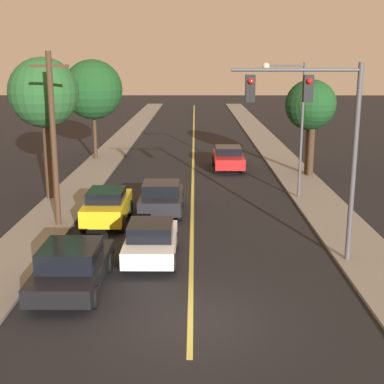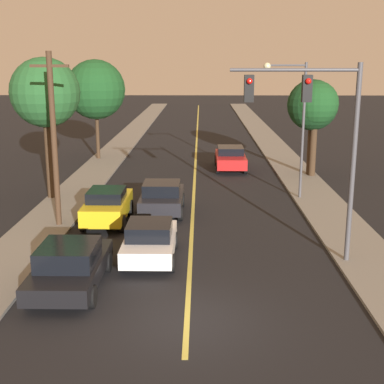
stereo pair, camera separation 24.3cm
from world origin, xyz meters
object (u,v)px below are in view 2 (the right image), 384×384
(tree_left_near, at_px, (45,93))
(tree_left_far, at_px, (96,90))
(car_near_lane_front, at_px, (150,240))
(car_outer_lane_front, at_px, (70,266))
(car_outer_lane_second, at_px, (108,205))
(streetlamp_right, at_px, (293,111))
(tree_right_near, at_px, (313,106))
(tree_right_far, at_px, (315,105))
(car_far_oncoming, at_px, (230,158))
(utility_pole_left, at_px, (54,137))
(car_near_lane_second, at_px, (162,197))
(traffic_signal_mast, at_px, (317,124))

(tree_left_near, bearing_deg, tree_left_far, 88.36)
(car_near_lane_front, bearing_deg, car_outer_lane_front, -131.76)
(car_outer_lane_second, xyz_separation_m, streetlamp_right, (8.83, 4.46, 3.77))
(car_outer_lane_front, xyz_separation_m, tree_left_far, (-3.37, 22.75, 4.31))
(tree_right_near, bearing_deg, car_near_lane_front, -120.51)
(tree_right_near, height_order, tree_right_far, tree_right_near)
(car_far_oncoming, xyz_separation_m, utility_pole_left, (-8.20, -12.88, 3.17))
(car_outer_lane_front, relative_size, utility_pole_left, 0.60)
(car_near_lane_second, height_order, car_far_oncoming, car_near_lane_second)
(car_outer_lane_front, relative_size, tree_left_near, 0.62)
(car_outer_lane_second, relative_size, tree_left_near, 0.57)
(streetlamp_right, distance_m, tree_right_near, 6.23)
(streetlamp_right, distance_m, tree_right_far, 5.94)
(traffic_signal_mast, height_order, streetlamp_right, traffic_signal_mast)
(traffic_signal_mast, height_order, tree_left_far, tree_left_far)
(car_near_lane_second, bearing_deg, tree_right_near, 44.67)
(car_near_lane_second, bearing_deg, traffic_signal_mast, -47.64)
(car_near_lane_front, distance_m, tree_right_far, 17.27)
(tree_left_near, bearing_deg, utility_pole_left, -71.11)
(utility_pole_left, distance_m, tree_left_far, 16.34)
(car_outer_lane_front, xyz_separation_m, utility_pole_left, (-2.07, 6.50, 3.19))
(car_near_lane_front, height_order, tree_left_far, tree_left_far)
(car_near_lane_front, xyz_separation_m, tree_right_near, (8.69, 14.74, 3.67))
(car_near_lane_front, distance_m, tree_left_far, 21.39)
(car_outer_lane_second, bearing_deg, tree_left_far, 102.09)
(car_outer_lane_front, distance_m, tree_right_near, 20.84)
(car_outer_lane_second, relative_size, streetlamp_right, 0.59)
(utility_pole_left, distance_m, tree_left_near, 5.26)
(traffic_signal_mast, bearing_deg, car_near_lane_front, 178.03)
(car_outer_lane_second, relative_size, tree_right_far, 0.70)
(streetlamp_right, bearing_deg, car_outer_lane_front, -127.58)
(car_near_lane_second, height_order, utility_pole_left, utility_pole_left)
(tree_left_far, bearing_deg, traffic_signal_mast, -60.62)
(car_far_oncoming, relative_size, tree_left_far, 0.64)
(tree_left_near, height_order, tree_left_far, tree_left_near)
(tree_left_near, distance_m, tree_right_far, 15.88)
(tree_right_near, bearing_deg, car_far_oncoming, 157.08)
(streetlamp_right, distance_m, tree_left_near, 12.56)
(traffic_signal_mast, xyz_separation_m, tree_right_near, (2.90, 14.94, -0.61))
(car_near_lane_front, relative_size, car_far_oncoming, 0.85)
(car_outer_lane_second, xyz_separation_m, tree_left_near, (-3.70, 4.24, 4.66))
(car_far_oncoming, bearing_deg, car_near_lane_second, 70.23)
(car_near_lane_second, height_order, tree_right_far, tree_right_far)
(car_far_oncoming, height_order, streetlamp_right, streetlamp_right)
(car_near_lane_front, distance_m, utility_pole_left, 6.70)
(car_outer_lane_second, xyz_separation_m, tree_right_near, (10.99, 10.30, 3.58))
(tree_left_near, bearing_deg, car_far_oncoming, 39.55)
(car_near_lane_second, relative_size, utility_pole_left, 0.53)
(car_far_oncoming, xyz_separation_m, traffic_signal_mast, (1.96, -16.99, 4.23))
(traffic_signal_mast, height_order, tree_right_far, traffic_signal_mast)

